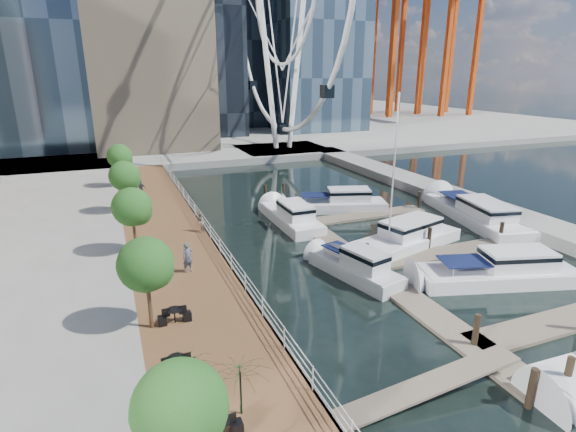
# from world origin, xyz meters

# --- Properties ---
(ground) EXTENTS (520.00, 520.00, 0.00)m
(ground) POSITION_xyz_m (0.00, 0.00, 0.00)
(ground) COLOR black
(ground) RESTS_ON ground
(boardwalk) EXTENTS (6.00, 60.00, 1.00)m
(boardwalk) POSITION_xyz_m (-9.00, 15.00, 0.50)
(boardwalk) COLOR brown
(boardwalk) RESTS_ON ground
(seawall) EXTENTS (0.25, 60.00, 1.00)m
(seawall) POSITION_xyz_m (-6.00, 15.00, 0.50)
(seawall) COLOR #595954
(seawall) RESTS_ON ground
(land_far) EXTENTS (200.00, 114.00, 1.00)m
(land_far) POSITION_xyz_m (0.00, 102.00, 0.50)
(land_far) COLOR gray
(land_far) RESTS_ON ground
(breakwater) EXTENTS (4.00, 60.00, 1.00)m
(breakwater) POSITION_xyz_m (20.00, 20.00, 0.50)
(breakwater) COLOR gray
(breakwater) RESTS_ON ground
(pier) EXTENTS (14.00, 12.00, 1.00)m
(pier) POSITION_xyz_m (14.00, 52.00, 0.50)
(pier) COLOR gray
(pier) RESTS_ON ground
(railing) EXTENTS (0.10, 60.00, 1.05)m
(railing) POSITION_xyz_m (-6.10, 15.00, 1.52)
(railing) COLOR white
(railing) RESTS_ON boardwalk
(floating_docks) EXTENTS (16.00, 34.00, 2.60)m
(floating_docks) POSITION_xyz_m (7.97, 9.98, 0.49)
(floating_docks) COLOR #6D6051
(floating_docks) RESTS_ON ground
(port_cranes) EXTENTS (40.00, 52.00, 38.00)m
(port_cranes) POSITION_xyz_m (67.67, 95.67, 20.00)
(port_cranes) COLOR #D84C14
(port_cranes) RESTS_ON ground
(street_trees) EXTENTS (2.60, 42.60, 4.60)m
(street_trees) POSITION_xyz_m (-11.40, 14.00, 4.29)
(street_trees) COLOR #3F2B1C
(street_trees) RESTS_ON ground
(cafe_tables) EXTENTS (2.50, 13.70, 0.74)m
(cafe_tables) POSITION_xyz_m (-10.40, -2.00, 1.37)
(cafe_tables) COLOR black
(cafe_tables) RESTS_ON ground
(yacht_foreground) EXTENTS (11.43, 5.93, 2.15)m
(yacht_foreground) POSITION_xyz_m (9.59, 3.04, 0.00)
(yacht_foreground) COLOR silver
(yacht_foreground) RESTS_ON ground
(pedestrian_near) EXTENTS (0.81, 0.66, 1.91)m
(pedestrian_near) POSITION_xyz_m (-8.64, 9.68, 1.96)
(pedestrian_near) COLOR #474C5F
(pedestrian_near) RESTS_ON boardwalk
(pedestrian_mid) EXTENTS (0.89, 0.95, 1.57)m
(pedestrian_mid) POSITION_xyz_m (-6.50, 16.67, 1.78)
(pedestrian_mid) COLOR gray
(pedestrian_mid) RESTS_ON boardwalk
(pedestrian_far) EXTENTS (1.07, 0.86, 1.70)m
(pedestrian_far) POSITION_xyz_m (-9.85, 29.18, 1.85)
(pedestrian_far) COLOR #2F343B
(pedestrian_far) RESTS_ON boardwalk
(moored_yachts) EXTENTS (21.18, 31.66, 11.50)m
(moored_yachts) POSITION_xyz_m (7.89, 10.63, 0.00)
(moored_yachts) COLOR white
(moored_yachts) RESTS_ON ground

